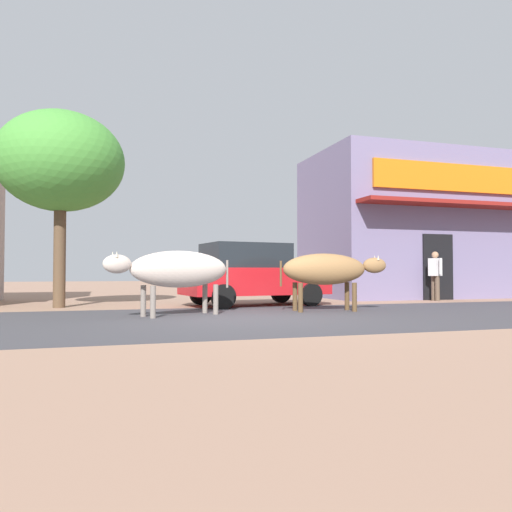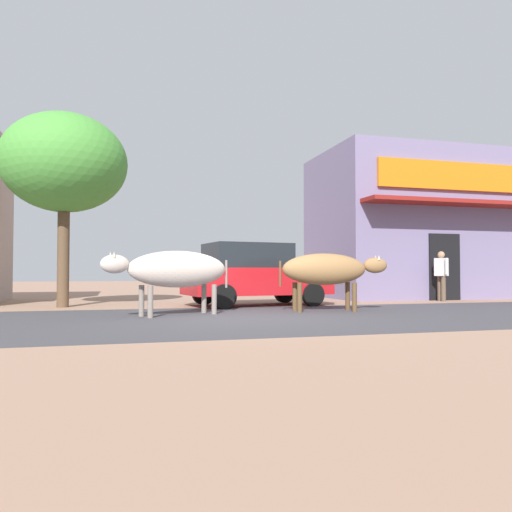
{
  "view_description": "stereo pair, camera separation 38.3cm",
  "coord_description": "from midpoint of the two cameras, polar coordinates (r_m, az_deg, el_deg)",
  "views": [
    {
      "loc": [
        -2.88,
        -9.35,
        0.9
      ],
      "look_at": [
        0.6,
        1.83,
        1.27
      ],
      "focal_mm": 35.28,
      "sensor_mm": 36.0,
      "label": 1
    },
    {
      "loc": [
        -2.51,
        -9.46,
        0.9
      ],
      "look_at": [
        0.6,
        1.83,
        1.27
      ],
      "focal_mm": 35.28,
      "sensor_mm": 36.0,
      "label": 2
    }
  ],
  "objects": [
    {
      "name": "parked_hatchback_car",
      "position": [
        13.33,
        -1.28,
        -2.04
      ],
      "size": [
        3.96,
        2.25,
        1.64
      ],
      "color": "red",
      "rests_on": "ground"
    },
    {
      "name": "ground",
      "position": [
        9.82,
        -1.31,
        -7.04
      ],
      "size": [
        80.0,
        80.0,
        0.0
      ],
      "primitive_type": "plane",
      "color": "#A27A63"
    },
    {
      "name": "asphalt_road",
      "position": [
        9.82,
        -1.31,
        -7.03
      ],
      "size": [
        72.0,
        5.9,
        0.0
      ],
      "primitive_type": "cube",
      "color": "#413F44",
      "rests_on": "ground"
    },
    {
      "name": "storefront_right_club",
      "position": [
        19.18,
        16.72,
        3.19
      ],
      "size": [
        7.24,
        5.27,
        5.07
      ],
      "color": "slate",
      "rests_on": "ground"
    },
    {
      "name": "roadside_tree",
      "position": [
        13.85,
        -22.02,
        9.81
      ],
      "size": [
        3.14,
        3.14,
        4.93
      ],
      "color": "brown",
      "rests_on": "ground"
    },
    {
      "name": "pedestrian_by_shop",
      "position": [
        16.43,
        19.03,
        -1.74
      ],
      "size": [
        0.47,
        0.61,
        1.52
      ],
      "color": "brown",
      "rests_on": "ground"
    },
    {
      "name": "cow_near_brown",
      "position": [
        10.43,
        -9.92,
        -1.55
      ],
      "size": [
        2.73,
        1.38,
        1.33
      ],
      "color": "beige",
      "rests_on": "ground"
    },
    {
      "name": "cow_far_dark",
      "position": [
        11.54,
        7.13,
        -1.56
      ],
      "size": [
        2.54,
        0.88,
        1.32
      ],
      "color": "olive",
      "rests_on": "ground"
    }
  ]
}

